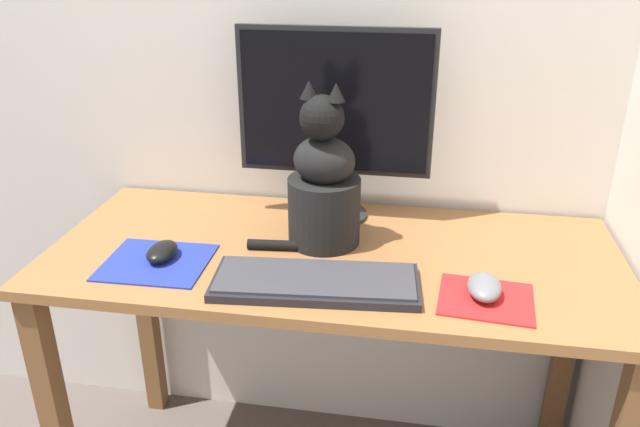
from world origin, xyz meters
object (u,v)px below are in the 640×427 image
at_px(monitor, 335,114).
at_px(computer_mouse_right, 484,287).
at_px(cat, 323,186).
at_px(keyboard, 315,282).
at_px(computer_mouse_left, 162,252).

bearing_deg(monitor, computer_mouse_right, -43.89).
relative_size(computer_mouse_right, cat, 0.28).
xyz_separation_m(keyboard, cat, (-0.02, 0.21, 0.13)).
distance_m(computer_mouse_right, cat, 0.42).
distance_m(monitor, keyboard, 0.44).
xyz_separation_m(computer_mouse_left, computer_mouse_right, (0.70, -0.04, 0.00)).
bearing_deg(computer_mouse_left, computer_mouse_right, -3.30).
height_order(keyboard, computer_mouse_left, computer_mouse_left).
height_order(computer_mouse_left, computer_mouse_right, computer_mouse_right).
xyz_separation_m(monitor, computer_mouse_left, (-0.34, -0.30, -0.25)).
xyz_separation_m(keyboard, computer_mouse_right, (0.34, 0.02, 0.01)).
relative_size(computer_mouse_left, cat, 0.26).
height_order(keyboard, cat, cat).
xyz_separation_m(monitor, cat, (-0.00, -0.15, -0.13)).
relative_size(computer_mouse_left, computer_mouse_right, 0.92).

